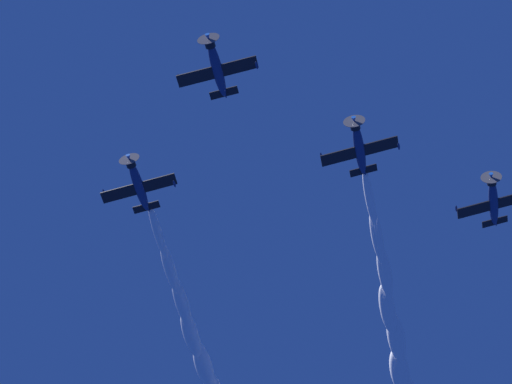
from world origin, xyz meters
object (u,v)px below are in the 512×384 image
object	(u,v)px
airplane_lead	(216,67)
airplane_left_wingman	(359,147)
airplane_right_wingman	(138,184)
airplane_slot_tail	(493,200)

from	to	relation	value
airplane_lead	airplane_left_wingman	xyz separation A→B (m)	(-14.81, -10.42, -1.32)
airplane_left_wingman	airplane_right_wingman	xyz separation A→B (m)	(25.54, -3.03, 1.22)
airplane_left_wingman	airplane_right_wingman	distance (m)	25.75
airplane_lead	airplane_left_wingman	bearing A→B (deg)	-144.86
airplane_right_wingman	airplane_lead	bearing A→B (deg)	128.57
airplane_lead	airplane_left_wingman	size ratio (longest dim) A/B	1.00
airplane_lead	airplane_left_wingman	distance (m)	18.16
airplane_left_wingman	airplane_right_wingman	size ratio (longest dim) A/B	1.00
airplane_lead	airplane_slot_tail	size ratio (longest dim) A/B	1.00
airplane_lead	airplane_slot_tail	bearing A→B (deg)	-146.41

